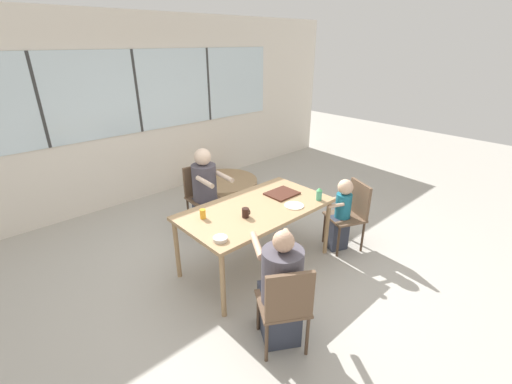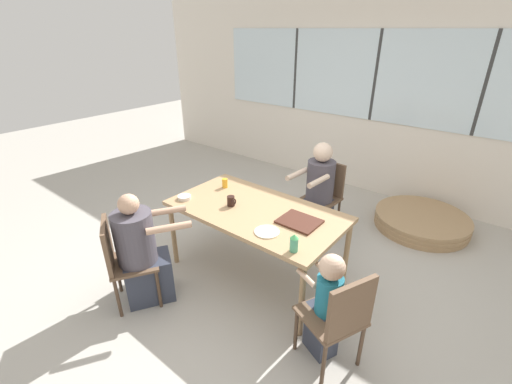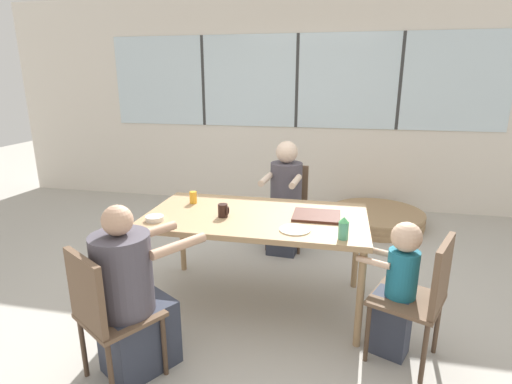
{
  "view_description": "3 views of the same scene",
  "coord_description": "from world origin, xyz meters",
  "px_view_note": "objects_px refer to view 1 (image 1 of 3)",
  "views": [
    {
      "loc": [
        -2.25,
        -2.46,
        2.4
      ],
      "look_at": [
        0.0,
        0.0,
        0.92
      ],
      "focal_mm": 24.0,
      "sensor_mm": 36.0,
      "label": 1
    },
    {
      "loc": [
        1.78,
        -2.23,
        2.29
      ],
      "look_at": [
        0.0,
        0.0,
        0.92
      ],
      "focal_mm": 24.0,
      "sensor_mm": 36.0,
      "label": 2
    },
    {
      "loc": [
        0.59,
        -2.81,
        1.75
      ],
      "look_at": [
        0.0,
        0.0,
        0.92
      ],
      "focal_mm": 28.0,
      "sensor_mm": 36.0,
      "label": 3
    }
  ],
  "objects_px": {
    "person_woman_green_shirt": "(206,194)",
    "sippy_cup": "(319,194)",
    "person_toddler": "(341,216)",
    "bowl_white_shallow": "(220,239)",
    "chair_for_man_blue_shirt": "(286,303)",
    "chair_for_woman_green_shirt": "(200,191)",
    "chair_for_toddler": "(352,210)",
    "person_man_blue_shirt": "(280,292)",
    "folded_table_stack": "(225,184)",
    "coffee_mug": "(246,213)",
    "juice_glass": "(203,214)"
  },
  "relations": [
    {
      "from": "chair_for_toddler",
      "to": "coffee_mug",
      "type": "xyz_separation_m",
      "value": [
        -1.37,
        0.4,
        0.29
      ]
    },
    {
      "from": "person_toddler",
      "to": "sippy_cup",
      "type": "relative_size",
      "value": 6.07
    },
    {
      "from": "chair_for_woman_green_shirt",
      "to": "coffee_mug",
      "type": "xyz_separation_m",
      "value": [
        -0.32,
        -1.34,
        0.29
      ]
    },
    {
      "from": "person_woman_green_shirt",
      "to": "bowl_white_shallow",
      "type": "distance_m",
      "value": 1.58
    },
    {
      "from": "person_woman_green_shirt",
      "to": "person_toddler",
      "type": "height_order",
      "value": "person_woman_green_shirt"
    },
    {
      "from": "person_toddler",
      "to": "person_man_blue_shirt",
      "type": "bearing_deg",
      "value": 130.65
    },
    {
      "from": "chair_for_toddler",
      "to": "person_toddler",
      "type": "bearing_deg",
      "value": 90.0
    },
    {
      "from": "person_man_blue_shirt",
      "to": "person_toddler",
      "type": "xyz_separation_m",
      "value": [
        1.56,
        0.48,
        -0.03
      ]
    },
    {
      "from": "chair_for_toddler",
      "to": "bowl_white_shallow",
      "type": "relative_size",
      "value": 6.38
    },
    {
      "from": "coffee_mug",
      "to": "juice_glass",
      "type": "bearing_deg",
      "value": 141.14
    },
    {
      "from": "chair_for_woman_green_shirt",
      "to": "folded_table_stack",
      "type": "xyz_separation_m",
      "value": [
        0.99,
        0.75,
        -0.41
      ]
    },
    {
      "from": "person_woman_green_shirt",
      "to": "sippy_cup",
      "type": "xyz_separation_m",
      "value": [
        0.57,
        -1.42,
        0.3
      ]
    },
    {
      "from": "person_woman_green_shirt",
      "to": "person_toddler",
      "type": "relative_size",
      "value": 1.24
    },
    {
      "from": "coffee_mug",
      "to": "bowl_white_shallow",
      "type": "xyz_separation_m",
      "value": [
        -0.47,
        -0.19,
        -0.03
      ]
    },
    {
      "from": "chair_for_woman_green_shirt",
      "to": "chair_for_toddler",
      "type": "bearing_deg",
      "value": 125.34
    },
    {
      "from": "juice_glass",
      "to": "person_man_blue_shirt",
      "type": "bearing_deg",
      "value": -89.6
    },
    {
      "from": "person_toddler",
      "to": "coffee_mug",
      "type": "relative_size",
      "value": 9.34
    },
    {
      "from": "chair_for_woman_green_shirt",
      "to": "sippy_cup",
      "type": "bearing_deg",
      "value": 113.57
    },
    {
      "from": "chair_for_toddler",
      "to": "juice_glass",
      "type": "bearing_deg",
      "value": 92.03
    },
    {
      "from": "chair_for_toddler",
      "to": "folded_table_stack",
      "type": "height_order",
      "value": "chair_for_toddler"
    },
    {
      "from": "person_man_blue_shirt",
      "to": "person_woman_green_shirt",
      "type": "bearing_deg",
      "value": 103.66
    },
    {
      "from": "person_toddler",
      "to": "bowl_white_shallow",
      "type": "relative_size",
      "value": 6.89
    },
    {
      "from": "coffee_mug",
      "to": "person_toddler",
      "type": "bearing_deg",
      "value": -15.54
    },
    {
      "from": "bowl_white_shallow",
      "to": "folded_table_stack",
      "type": "bearing_deg",
      "value": 51.89
    },
    {
      "from": "juice_glass",
      "to": "bowl_white_shallow",
      "type": "bearing_deg",
      "value": -105.47
    },
    {
      "from": "folded_table_stack",
      "to": "chair_for_man_blue_shirt",
      "type": "bearing_deg",
      "value": -119.65
    },
    {
      "from": "juice_glass",
      "to": "folded_table_stack",
      "type": "xyz_separation_m",
      "value": [
        1.66,
        1.82,
        -0.7
      ]
    },
    {
      "from": "chair_for_woman_green_shirt",
      "to": "person_toddler",
      "type": "height_order",
      "value": "person_toddler"
    },
    {
      "from": "person_woman_green_shirt",
      "to": "coffee_mug",
      "type": "xyz_separation_m",
      "value": [
        -0.31,
        -1.17,
        0.28
      ]
    },
    {
      "from": "person_toddler",
      "to": "bowl_white_shallow",
      "type": "bearing_deg",
      "value": 108.36
    },
    {
      "from": "chair_for_toddler",
      "to": "sippy_cup",
      "type": "distance_m",
      "value": 0.6
    },
    {
      "from": "folded_table_stack",
      "to": "chair_for_woman_green_shirt",
      "type": "bearing_deg",
      "value": -142.85
    },
    {
      "from": "person_toddler",
      "to": "sippy_cup",
      "type": "height_order",
      "value": "person_toddler"
    },
    {
      "from": "person_man_blue_shirt",
      "to": "bowl_white_shallow",
      "type": "distance_m",
      "value": 0.71
    },
    {
      "from": "coffee_mug",
      "to": "person_man_blue_shirt",
      "type": "bearing_deg",
      "value": -112.05
    },
    {
      "from": "person_man_blue_shirt",
      "to": "sippy_cup",
      "type": "xyz_separation_m",
      "value": [
        1.21,
        0.57,
        0.34
      ]
    },
    {
      "from": "sippy_cup",
      "to": "coffee_mug",
      "type": "bearing_deg",
      "value": 163.96
    },
    {
      "from": "sippy_cup",
      "to": "bowl_white_shallow",
      "type": "bearing_deg",
      "value": 177.13
    },
    {
      "from": "person_man_blue_shirt",
      "to": "coffee_mug",
      "type": "distance_m",
      "value": 0.94
    },
    {
      "from": "bowl_white_shallow",
      "to": "chair_for_woman_green_shirt",
      "type": "bearing_deg",
      "value": 62.55
    },
    {
      "from": "person_woman_green_shirt",
      "to": "person_toddler",
      "type": "distance_m",
      "value": 1.77
    },
    {
      "from": "chair_for_man_blue_shirt",
      "to": "sippy_cup",
      "type": "distance_m",
      "value": 1.52
    },
    {
      "from": "folded_table_stack",
      "to": "coffee_mug",
      "type": "bearing_deg",
      "value": -122.24
    },
    {
      "from": "chair_for_man_blue_shirt",
      "to": "person_woman_green_shirt",
      "type": "height_order",
      "value": "person_woman_green_shirt"
    },
    {
      "from": "person_man_blue_shirt",
      "to": "folded_table_stack",
      "type": "distance_m",
      "value": 3.37
    },
    {
      "from": "person_man_blue_shirt",
      "to": "coffee_mug",
      "type": "bearing_deg",
      "value": 99.52
    },
    {
      "from": "chair_for_toddler",
      "to": "sippy_cup",
      "type": "xyz_separation_m",
      "value": [
        -0.49,
        0.15,
        0.31
      ]
    },
    {
      "from": "chair_for_man_blue_shirt",
      "to": "person_man_blue_shirt",
      "type": "relative_size",
      "value": 0.79
    },
    {
      "from": "chair_for_woman_green_shirt",
      "to": "bowl_white_shallow",
      "type": "xyz_separation_m",
      "value": [
        -0.79,
        -1.52,
        0.26
      ]
    },
    {
      "from": "person_toddler",
      "to": "juice_glass",
      "type": "bearing_deg",
      "value": 92.21
    }
  ]
}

